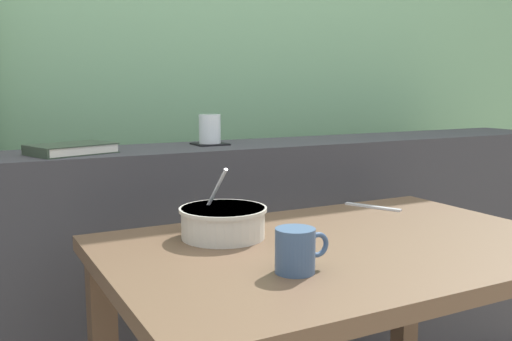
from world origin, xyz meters
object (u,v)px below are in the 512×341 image
Objects in this scene: fork_utensil at (373,207)px; ceramic_mug at (296,250)px; coaster_square at (210,144)px; closed_book at (71,149)px; breakfast_table at (341,295)px; juice_glass at (210,130)px; soup_bowl at (223,222)px.

fork_utensil is 1.50× the size of ceramic_mug.
ceramic_mug is (-0.16, -0.78, -0.12)m from coaster_square.
coaster_square is at bearing 6.57° from closed_book.
closed_book is (-0.48, 0.60, 0.30)m from breakfast_table.
soup_bowl is (-0.18, -0.48, -0.18)m from juice_glass.
coaster_square is 0.53m from soup_bowl.
closed_book is 0.86m from fork_utensil.
coaster_square reaches higher than fork_utensil.
breakfast_table is 4.19× the size of closed_book.
fork_utensil is (0.30, 0.26, 0.12)m from breakfast_table.
breakfast_table is at bearing -51.63° from closed_book.
juice_glass reaches higher than fork_utensil.
breakfast_table is 6.17× the size of fork_utensil.
coaster_square is 0.40× the size of closed_book.
coaster_square is 0.88× the size of ceramic_mug.
fork_utensil is at bearing 10.22° from soup_bowl.
soup_bowl reaches higher than fork_utensil.
closed_book is 1.47× the size of fork_utensil.
coaster_square is 0.54m from fork_utensil.
soup_bowl is at bearing 164.02° from fork_utensil.
breakfast_table is 0.82m from closed_book.
juice_glass is 0.54× the size of fork_utensil.
juice_glass is at bearing 69.99° from soup_bowl.
soup_bowl is at bearing -110.01° from coaster_square.
closed_book reaches higher than soup_bowl.
juice_glass is at bearing 6.57° from closed_book.
juice_glass reaches higher than coaster_square.
soup_bowl is 0.29m from ceramic_mug.
soup_bowl is 1.19× the size of fork_utensil.
soup_bowl is 1.80× the size of ceramic_mug.
coaster_square is at bearing 69.99° from soup_bowl.
coaster_square reaches higher than ceramic_mug.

